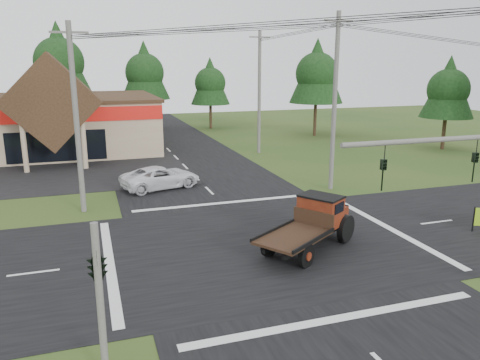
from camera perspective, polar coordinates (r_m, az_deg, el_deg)
name	(u,v)px	position (r m, az deg, el deg)	size (l,w,h in m)	color
ground	(263,244)	(22.31, 2.79, -7.85)	(120.00, 120.00, 0.00)	#274518
road_ns	(263,244)	(22.31, 2.79, -7.83)	(12.00, 120.00, 0.02)	black
road_ew	(263,244)	(22.31, 2.79, -7.82)	(120.00, 12.00, 0.02)	black
parking_apron	(0,176)	(39.73, -27.21, 0.42)	(28.00, 14.00, 0.02)	black
traffic_signal_corner	(96,252)	(12.90, -17.12, -8.43)	(0.53, 2.48, 4.40)	#595651
utility_pole_nw	(76,118)	(27.46, -19.34, 7.15)	(2.00, 0.30, 10.50)	#595651
utility_pole_ne	(335,101)	(31.48, 11.46, 9.36)	(2.00, 0.30, 11.50)	#595651
utility_pole_n	(259,92)	(44.19, 2.37, 10.71)	(2.00, 0.30, 11.20)	#595651
tree_row_c	(59,60)	(60.36, -21.23, 13.53)	(7.28, 7.28, 13.13)	#332316
tree_row_d	(145,71)	(61.76, -11.55, 12.92)	(6.16, 6.16, 11.11)	#332316
tree_row_e	(210,81)	(61.33, -3.66, 11.90)	(5.04, 5.04, 9.09)	#332316
tree_side_ne	(317,72)	(55.51, 9.35, 12.91)	(6.16, 6.16, 11.11)	#332316
tree_side_e_near	(449,87)	(50.18, 24.07, 10.26)	(5.04, 5.04, 9.09)	#332316
antique_flatbed_truck	(308,225)	(21.46, 8.25, -5.48)	(2.18, 5.71, 2.39)	#50180B
white_pickup	(161,177)	(32.35, -9.65, 0.33)	(2.49, 5.39, 1.50)	white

